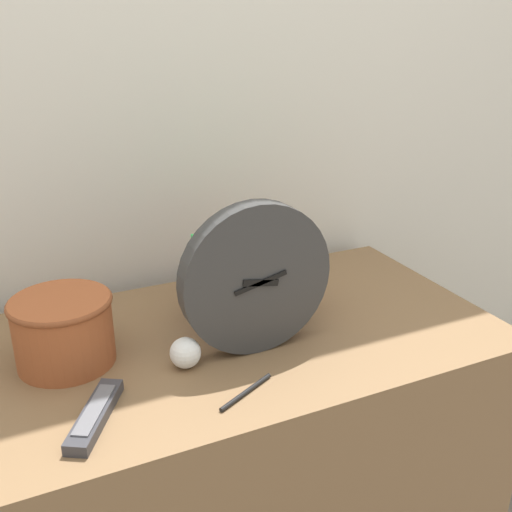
{
  "coord_description": "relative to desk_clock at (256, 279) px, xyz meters",
  "views": [
    {
      "loc": [
        -0.33,
        -0.69,
        1.34
      ],
      "look_at": [
        0.13,
        0.29,
        0.9
      ],
      "focal_mm": 42.0,
      "sensor_mm": 36.0,
      "label": 1
    }
  ],
  "objects": [
    {
      "name": "desk",
      "position": [
        -0.1,
        0.07,
        -0.52
      ],
      "size": [
        1.25,
        0.59,
        0.74
      ],
      "color": "brown",
      "rests_on": "ground_plane"
    },
    {
      "name": "crumpled_paper_ball",
      "position": [
        -0.14,
        -0.0,
        -0.12
      ],
      "size": [
        0.06,
        0.06,
        0.06
      ],
      "color": "white",
      "rests_on": "desk"
    },
    {
      "name": "pen",
      "position": [
        -0.08,
        -0.13,
        -0.14
      ],
      "size": [
        0.12,
        0.06,
        0.01
      ],
      "color": "black",
      "rests_on": "desk"
    },
    {
      "name": "tv_remote",
      "position": [
        -0.33,
        -0.09,
        -0.14
      ],
      "size": [
        0.12,
        0.17,
        0.02
      ],
      "color": "#333338",
      "rests_on": "desk"
    },
    {
      "name": "book_stack",
      "position": [
        0.06,
        0.14,
        -0.06
      ],
      "size": [
        0.23,
        0.2,
        0.17
      ],
      "color": "#232328",
      "rests_on": "desk"
    },
    {
      "name": "basket",
      "position": [
        -0.34,
        0.11,
        -0.08
      ],
      "size": [
        0.19,
        0.19,
        0.13
      ],
      "color": "#994C28",
      "rests_on": "desk"
    },
    {
      "name": "wall_back",
      "position": [
        -0.1,
        0.44,
        0.31
      ],
      "size": [
        6.0,
        0.04,
        2.4
      ],
      "color": "silver",
      "rests_on": "ground_plane"
    },
    {
      "name": "desk_clock",
      "position": [
        0.0,
        0.0,
        0.0
      ],
      "size": [
        0.3,
        0.04,
        0.3
      ],
      "color": "#333333",
      "rests_on": "desk"
    }
  ]
}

